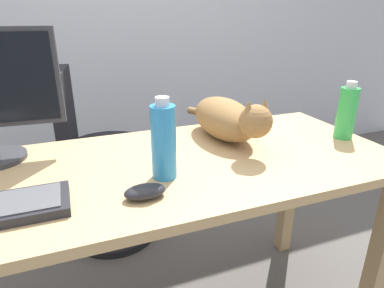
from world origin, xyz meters
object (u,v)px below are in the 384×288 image
at_px(computer_mouse, 145,192).
at_px(water_bottle, 163,141).
at_px(office_chair, 100,168).
at_px(spray_bottle, 347,112).
at_px(cat, 227,118).

distance_m(computer_mouse, water_bottle, 0.16).
bearing_deg(office_chair, spray_bottle, -41.46).
relative_size(computer_mouse, water_bottle, 0.46).
distance_m(office_chair, water_bottle, 0.95).
distance_m(office_chair, cat, 0.86).
xyz_separation_m(office_chair, cat, (0.44, -0.61, 0.41)).
height_order(cat, water_bottle, water_bottle).
distance_m(office_chair, computer_mouse, 1.00).
height_order(water_bottle, spray_bottle, water_bottle).
relative_size(office_chair, computer_mouse, 8.64).
bearing_deg(water_bottle, spray_bottle, 5.46).
bearing_deg(office_chair, cat, -54.40).
xyz_separation_m(office_chair, water_bottle, (0.13, -0.84, 0.44)).
bearing_deg(water_bottle, computer_mouse, -129.33).
bearing_deg(computer_mouse, office_chair, 92.80).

